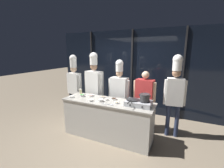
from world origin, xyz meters
The scene contains 22 objects.
ground_plane centered at (0.00, 0.00, 0.00)m, with size 24.00×24.00×0.00m, color #7F705B.
window_wall_back centered at (0.00, 1.82, 1.35)m, with size 5.42×0.09×2.70m.
demo_counter centered at (0.00, 0.00, 0.45)m, with size 2.15×0.66×0.90m.
portable_stove centered at (0.73, 0.01, 0.96)m, with size 0.54×0.38×0.11m.
frying_pan centered at (0.61, 0.01, 1.03)m, with size 0.29×0.50×0.04m.
stock_pot centered at (0.85, 0.01, 1.10)m, with size 0.23×0.20×0.15m.
squeeze_bottle_oil centered at (-0.86, 0.15, 0.99)m, with size 0.06×0.06×0.19m.
prep_bowl_noodles centered at (-0.34, -0.18, 0.93)m, with size 0.12×0.12×0.04m.
prep_bowl_ginger centered at (0.26, -0.08, 0.93)m, with size 0.09×0.09×0.04m.
prep_bowl_mushrooms centered at (-0.20, 0.15, 0.92)m, with size 0.13×0.13×0.04m.
prep_bowl_rice centered at (-0.12, -0.10, 0.93)m, with size 0.12×0.12×0.06m.
prep_bowl_onion centered at (-0.94, -0.13, 0.92)m, with size 0.13×0.13×0.04m.
prep_bowl_scallions centered at (-0.73, 0.03, 0.94)m, with size 0.12×0.12×0.06m.
prep_bowl_shrimp centered at (-0.56, 0.17, 0.92)m, with size 0.16×0.16×0.04m.
prep_bowl_soy_glaze centered at (0.10, 0.15, 0.92)m, with size 0.15×0.15×0.04m.
prep_bowl_chicken centered at (-0.04, 0.04, 0.92)m, with size 0.09×0.09×0.03m.
serving_spoon_slotted centered at (0.16, -0.21, 0.91)m, with size 0.27×0.06×0.02m.
chef_head centered at (-1.41, 0.58, 1.12)m, with size 0.52×0.25×1.93m.
chef_sous centered at (-0.71, 0.58, 1.14)m, with size 0.61×0.32×2.00m.
chef_line centered at (0.04, 0.62, 1.03)m, with size 0.60×0.27×1.82m.
person_guest centered at (0.72, 0.61, 0.94)m, with size 0.56×0.28×1.56m.
chef_pastry centered at (1.40, 0.68, 1.17)m, with size 0.48×0.24×1.96m.
Camera 1 is at (1.48, -2.94, 2.02)m, focal length 24.00 mm.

